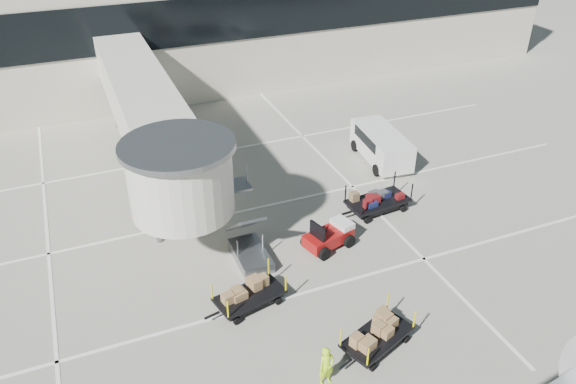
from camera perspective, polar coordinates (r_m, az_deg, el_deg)
name	(u,v)px	position (r m, az deg, el deg)	size (l,w,h in m)	color
ground	(325,324)	(22.98, 3.81, -13.23)	(140.00, 140.00, 0.00)	#B7B4A4
lane_markings	(237,208)	(29.59, -5.20, -1.68)	(40.00, 30.00, 0.02)	white
terminal	(157,30)	(46.59, -13.18, 15.76)	(64.00, 12.11, 15.20)	beige
jet_bridge	(153,122)	(29.49, -13.53, 6.89)	(5.70, 20.40, 6.03)	silver
baggage_tug	(329,236)	(26.56, 4.21, -4.50)	(2.60, 2.04, 1.56)	maroon
suitcase_cart	(379,201)	(29.43, 9.20, -0.94)	(4.05, 1.92, 1.56)	black
box_cart_near	(376,335)	(21.99, 8.91, -14.17)	(3.54, 2.33, 1.37)	black
box_cart_far	(251,296)	(23.41, -3.82, -10.46)	(3.59, 2.02, 1.37)	black
ground_worker	(326,366)	(20.40, 3.92, -17.25)	(0.61, 0.40, 1.67)	#C5FF1A
minivan	(380,143)	(34.14, 9.36, 4.95)	(2.56, 5.09, 1.86)	white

